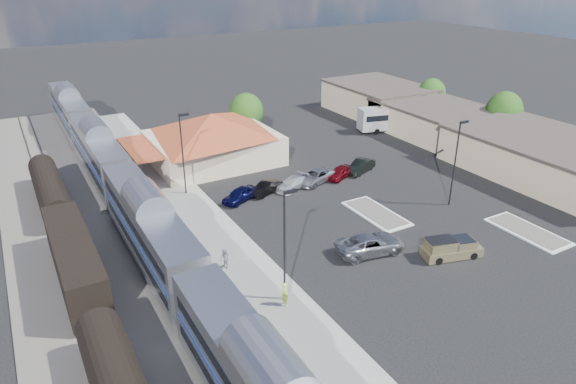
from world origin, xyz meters
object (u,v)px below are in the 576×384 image
pickup_truck (452,248)px  coach_bus (395,117)px  suv (371,244)px  station_depot (212,138)px

pickup_truck → coach_bus: coach_bus is taller
suv → coach_bus: (25.13, 26.48, 1.22)m
station_depot → pickup_truck: 32.93m
station_depot → pickup_truck: (9.04, -31.58, -2.29)m
suv → coach_bus: 36.53m
station_depot → coach_bus: (28.56, -1.15, -1.05)m
station_depot → suv: size_ratio=2.98×
pickup_truck → suv: pickup_truck is taller
suv → coach_bus: size_ratio=0.54×
station_depot → suv: (3.43, -27.63, -2.27)m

